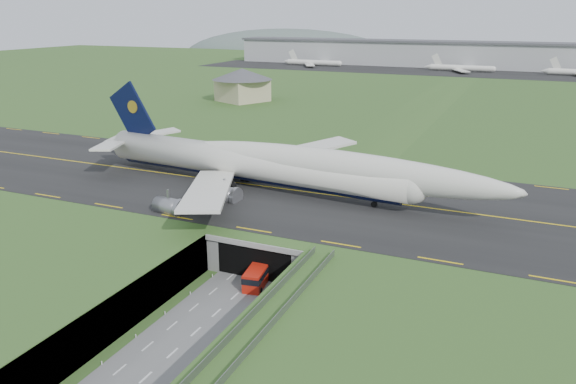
% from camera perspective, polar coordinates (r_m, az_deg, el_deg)
% --- Properties ---
extents(ground, '(900.00, 900.00, 0.00)m').
position_cam_1_polar(ground, '(78.40, -6.14, -11.23)').
color(ground, '#2E4E1F').
rests_on(ground, ground).
extents(airfield_deck, '(800.00, 800.00, 6.00)m').
position_cam_1_polar(airfield_deck, '(77.00, -6.21, -9.28)').
color(airfield_deck, gray).
rests_on(airfield_deck, ground).
extents(trench_road, '(12.00, 75.00, 0.20)m').
position_cam_1_polar(trench_road, '(72.86, -9.13, -13.72)').
color(trench_road, slate).
rests_on(trench_road, ground).
extents(taxiway, '(800.00, 44.00, 0.18)m').
position_cam_1_polar(taxiway, '(103.52, 2.77, -0.14)').
color(taxiway, black).
rests_on(taxiway, airfield_deck).
extents(tunnel_portal, '(17.00, 22.30, 6.00)m').
position_cam_1_polar(tunnel_portal, '(90.35, -0.97, -4.71)').
color(tunnel_portal, gray).
rests_on(tunnel_portal, ground).
extents(guideway, '(3.00, 53.00, 7.05)m').
position_cam_1_polar(guideway, '(56.85, -6.14, -17.29)').
color(guideway, '#A8A8A3').
rests_on(guideway, ground).
extents(jumbo_jet, '(87.28, 57.18, 18.99)m').
position_cam_1_polar(jumbo_jet, '(103.34, -1.24, 2.74)').
color(jumbo_jet, silver).
rests_on(jumbo_jet, ground).
extents(shuttle_tram, '(3.57, 7.09, 2.78)m').
position_cam_1_polar(shuttle_tram, '(82.18, -3.13, -8.50)').
color(shuttle_tram, red).
rests_on(shuttle_tram, ground).
extents(service_building, '(29.68, 29.68, 12.19)m').
position_cam_1_polar(service_building, '(213.68, -4.66, 11.08)').
color(service_building, '#C0B38A').
rests_on(service_building, ground).
extents(cargo_terminal, '(320.00, 67.00, 15.60)m').
position_cam_1_polar(cargo_terminal, '(361.06, 18.50, 13.09)').
color(cargo_terminal, '#B2B2B2').
rests_on(cargo_terminal, ground).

